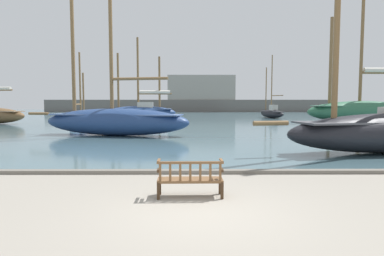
{
  "coord_description": "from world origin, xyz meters",
  "views": [
    {
      "loc": [
        -0.19,
        -7.14,
        2.36
      ],
      "look_at": [
        -0.09,
        10.0,
        1.0
      ],
      "focal_mm": 32.0,
      "sensor_mm": 36.0,
      "label": 1
    }
  ],
  "objects": [
    {
      "name": "quay_edge_kerb",
      "position": [
        0.0,
        3.85,
        0.06
      ],
      "size": [
        40.0,
        0.3,
        0.12
      ],
      "primitive_type": "cube",
      "color": "slate",
      "rests_on": "ground"
    },
    {
      "name": "harbor_water",
      "position": [
        0.0,
        44.0,
        0.04
      ],
      "size": [
        100.0,
        80.0,
        0.08
      ],
      "primitive_type": "cube",
      "color": "#476670",
      "rests_on": "ground"
    },
    {
      "name": "sailboat_outer_port",
      "position": [
        -5.14,
        15.41,
        1.12
      ],
      "size": [
        11.51,
        4.51,
        12.11
      ],
      "color": "navy",
      "rests_on": "harbor_water"
    },
    {
      "name": "ground_plane",
      "position": [
        0.0,
        0.0,
        0.0
      ],
      "size": [
        160.0,
        160.0,
        0.0
      ],
      "primitive_type": "plane",
      "color": "gray"
    },
    {
      "name": "sailboat_far_starboard",
      "position": [
        -6.23,
        34.54,
        1.15
      ],
      "size": [
        8.76,
        2.98,
        9.88
      ],
      "color": "navy",
      "rests_on": "harbor_water"
    },
    {
      "name": "far_breakwater",
      "position": [
        0.59,
        63.98,
        2.34
      ],
      "size": [
        59.96,
        2.4,
        7.66
      ],
      "color": "#66605B",
      "rests_on": "ground"
    },
    {
      "name": "sailboat_nearest_port",
      "position": [
        17.98,
        28.75,
        1.54
      ],
      "size": [
        11.87,
        3.46,
        14.08
      ],
      "color": "#2D6647",
      "rests_on": "harbor_water"
    },
    {
      "name": "sailboat_centre_channel",
      "position": [
        -10.7,
        25.68,
        0.7
      ],
      "size": [
        2.54,
        6.39,
        6.89
      ],
      "color": "navy",
      "rests_on": "harbor_water"
    },
    {
      "name": "park_bench",
      "position": [
        -0.19,
        1.11,
        0.47
      ],
      "size": [
        1.61,
        0.55,
        0.92
      ],
      "color": "#3D2A19",
      "rests_on": "ground"
    },
    {
      "name": "sailboat_outer_starboard",
      "position": [
        10.76,
        38.57,
        0.8
      ],
      "size": [
        2.8,
        5.83,
        8.36
      ],
      "color": "black",
      "rests_on": "harbor_water"
    }
  ]
}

